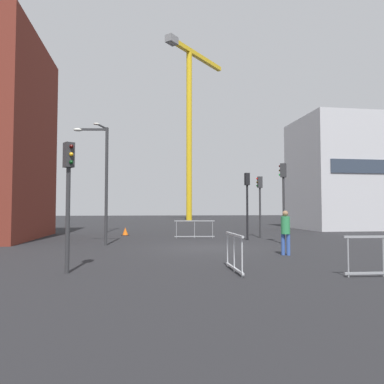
{
  "coord_description": "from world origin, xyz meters",
  "views": [
    {
      "loc": [
        -2.95,
        -16.09,
        1.79
      ],
      "look_at": [
        0.0,
        4.18,
        2.75
      ],
      "focal_mm": 33.3,
      "sensor_mm": 36.0,
      "label": 1
    }
  ],
  "objects_px": {
    "traffic_light_crosswalk": "(247,195)",
    "traffic_light_near": "(260,196)",
    "construction_crane": "(190,110)",
    "traffic_light_median": "(283,190)",
    "pedestrian_walking": "(285,229)",
    "streetlamp_tall": "(106,170)",
    "traffic_cone_striped": "(125,232)",
    "streetlamp_short": "(102,174)",
    "traffic_light_corner": "(68,184)"
  },
  "relations": [
    {
      "from": "streetlamp_short",
      "to": "traffic_light_crosswalk",
      "type": "distance_m",
      "value": 8.23
    },
    {
      "from": "construction_crane",
      "to": "pedestrian_walking",
      "type": "relative_size",
      "value": 16.02
    },
    {
      "from": "streetlamp_short",
      "to": "traffic_light_crosswalk",
      "type": "relative_size",
      "value": 1.51
    },
    {
      "from": "traffic_light_corner",
      "to": "traffic_cone_striped",
      "type": "xyz_separation_m",
      "value": [
        1.01,
        14.04,
        -2.23
      ]
    },
    {
      "from": "traffic_light_corner",
      "to": "pedestrian_walking",
      "type": "height_order",
      "value": "traffic_light_corner"
    },
    {
      "from": "streetlamp_tall",
      "to": "traffic_light_near",
      "type": "relative_size",
      "value": 2.13
    },
    {
      "from": "streetlamp_tall",
      "to": "streetlamp_short",
      "type": "height_order",
      "value": "streetlamp_tall"
    },
    {
      "from": "streetlamp_tall",
      "to": "traffic_cone_striped",
      "type": "distance_m",
      "value": 5.89
    },
    {
      "from": "streetlamp_tall",
      "to": "streetlamp_short",
      "type": "bearing_deg",
      "value": -85.74
    },
    {
      "from": "construction_crane",
      "to": "traffic_light_corner",
      "type": "height_order",
      "value": "construction_crane"
    },
    {
      "from": "traffic_light_crosswalk",
      "to": "traffic_light_median",
      "type": "relative_size",
      "value": 0.94
    },
    {
      "from": "streetlamp_tall",
      "to": "traffic_light_crosswalk",
      "type": "xyz_separation_m",
      "value": [
        8.71,
        -8.03,
        -2.16
      ]
    },
    {
      "from": "streetlamp_short",
      "to": "traffic_light_median",
      "type": "bearing_deg",
      "value": -4.46
    },
    {
      "from": "traffic_light_corner",
      "to": "traffic_cone_striped",
      "type": "distance_m",
      "value": 14.25
    },
    {
      "from": "traffic_cone_striped",
      "to": "traffic_light_median",
      "type": "bearing_deg",
      "value": -41.09
    },
    {
      "from": "construction_crane",
      "to": "traffic_light_crosswalk",
      "type": "xyz_separation_m",
      "value": [
        -1.58,
        -35.23,
        -14.74
      ]
    },
    {
      "from": "streetlamp_tall",
      "to": "traffic_light_median",
      "type": "height_order",
      "value": "streetlamp_tall"
    },
    {
      "from": "traffic_cone_striped",
      "to": "pedestrian_walking",
      "type": "bearing_deg",
      "value": -59.77
    },
    {
      "from": "streetlamp_tall",
      "to": "pedestrian_walking",
      "type": "xyz_separation_m",
      "value": [
        8.2,
        -14.65,
        -3.76
      ]
    },
    {
      "from": "streetlamp_short",
      "to": "traffic_cone_striped",
      "type": "distance_m",
      "value": 7.28
    },
    {
      "from": "construction_crane",
      "to": "traffic_light_near",
      "type": "distance_m",
      "value": 36.86
    },
    {
      "from": "streetlamp_short",
      "to": "traffic_cone_striped",
      "type": "xyz_separation_m",
      "value": [
        0.91,
        6.44,
        -3.27
      ]
    },
    {
      "from": "streetlamp_tall",
      "to": "streetlamp_short",
      "type": "distance_m",
      "value": 9.95
    },
    {
      "from": "construction_crane",
      "to": "traffic_cone_striped",
      "type": "height_order",
      "value": "construction_crane"
    },
    {
      "from": "streetlamp_short",
      "to": "pedestrian_walking",
      "type": "bearing_deg",
      "value": -32.76
    },
    {
      "from": "streetlamp_short",
      "to": "traffic_light_near",
      "type": "relative_size",
      "value": 1.54
    },
    {
      "from": "pedestrian_walking",
      "to": "traffic_light_corner",
      "type": "bearing_deg",
      "value": -159.69
    },
    {
      "from": "construction_crane",
      "to": "traffic_light_median",
      "type": "bearing_deg",
      "value": -90.69
    },
    {
      "from": "streetlamp_short",
      "to": "traffic_light_median",
      "type": "relative_size",
      "value": 1.42
    },
    {
      "from": "traffic_light_median",
      "to": "pedestrian_walking",
      "type": "height_order",
      "value": "traffic_light_median"
    },
    {
      "from": "construction_crane",
      "to": "streetlamp_short",
      "type": "bearing_deg",
      "value": -104.47
    },
    {
      "from": "streetlamp_short",
      "to": "pedestrian_walking",
      "type": "height_order",
      "value": "streetlamp_short"
    },
    {
      "from": "pedestrian_walking",
      "to": "traffic_cone_striped",
      "type": "bearing_deg",
      "value": 120.23
    },
    {
      "from": "streetlamp_short",
      "to": "traffic_light_median",
      "type": "distance_m",
      "value": 9.17
    },
    {
      "from": "construction_crane",
      "to": "streetlamp_short",
      "type": "distance_m",
      "value": 40.68
    },
    {
      "from": "traffic_light_near",
      "to": "streetlamp_tall",
      "type": "bearing_deg",
      "value": 146.66
    },
    {
      "from": "streetlamp_short",
      "to": "pedestrian_walking",
      "type": "distance_m",
      "value": 9.22
    },
    {
      "from": "streetlamp_tall",
      "to": "pedestrian_walking",
      "type": "distance_m",
      "value": 17.2
    },
    {
      "from": "traffic_light_median",
      "to": "pedestrian_walking",
      "type": "bearing_deg",
      "value": -111.93
    },
    {
      "from": "traffic_light_crosswalk",
      "to": "traffic_light_near",
      "type": "distance_m",
      "value": 1.94
    },
    {
      "from": "construction_crane",
      "to": "traffic_light_corner",
      "type": "relative_size",
      "value": 7.53
    },
    {
      "from": "streetlamp_short",
      "to": "traffic_cone_striped",
      "type": "height_order",
      "value": "streetlamp_short"
    },
    {
      "from": "traffic_light_near",
      "to": "traffic_cone_striped",
      "type": "distance_m",
      "value": 9.2
    },
    {
      "from": "construction_crane",
      "to": "traffic_light_median",
      "type": "xyz_separation_m",
      "value": [
        -0.45,
        -37.76,
        -14.59
      ]
    },
    {
      "from": "pedestrian_walking",
      "to": "traffic_light_crosswalk",
      "type": "bearing_deg",
      "value": 85.55
    },
    {
      "from": "streetlamp_tall",
      "to": "traffic_light_crosswalk",
      "type": "distance_m",
      "value": 12.04
    },
    {
      "from": "streetlamp_tall",
      "to": "traffic_cone_striped",
      "type": "xyz_separation_m",
      "value": [
        1.65,
        -3.41,
        -4.51
      ]
    },
    {
      "from": "traffic_light_crosswalk",
      "to": "traffic_light_near",
      "type": "height_order",
      "value": "traffic_light_crosswalk"
    },
    {
      "from": "construction_crane",
      "to": "pedestrian_walking",
      "type": "bearing_deg",
      "value": -92.87
    },
    {
      "from": "traffic_light_median",
      "to": "traffic_light_crosswalk",
      "type": "bearing_deg",
      "value": 114.08
    }
  ]
}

